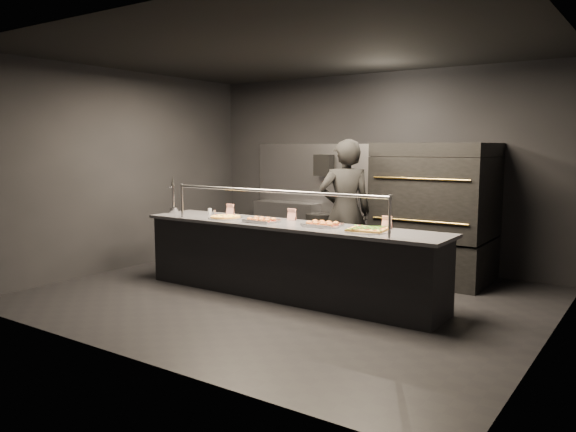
{
  "coord_description": "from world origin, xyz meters",
  "views": [
    {
      "loc": [
        3.89,
        -5.65,
        1.88
      ],
      "look_at": [
        -0.12,
        0.2,
        0.98
      ],
      "focal_mm": 35.0,
      "sensor_mm": 36.0,
      "label": 1
    }
  ],
  "objects_px": {
    "fire_extinguisher": "(353,196)",
    "square_pizza": "(367,230)",
    "towel_dispenser": "(324,165)",
    "trash_bin": "(319,237)",
    "round_pizza": "(225,217)",
    "slider_tray_a": "(262,220)",
    "pizza_oven": "(435,211)",
    "beer_tap": "(173,202)",
    "slider_tray_b": "(322,224)",
    "service_counter": "(287,260)",
    "prep_shelf": "(287,228)",
    "worker": "(345,212)"
  },
  "relations": [
    {
      "from": "fire_extinguisher",
      "to": "trash_bin",
      "type": "height_order",
      "value": "fire_extinguisher"
    },
    {
      "from": "towel_dispenser",
      "to": "slider_tray_b",
      "type": "bearing_deg",
      "value": -59.52
    },
    {
      "from": "pizza_oven",
      "to": "towel_dispenser",
      "type": "distance_m",
      "value": 2.23
    },
    {
      "from": "service_counter",
      "to": "slider_tray_a",
      "type": "height_order",
      "value": "service_counter"
    },
    {
      "from": "pizza_oven",
      "to": "beer_tap",
      "type": "height_order",
      "value": "pizza_oven"
    },
    {
      "from": "pizza_oven",
      "to": "prep_shelf",
      "type": "xyz_separation_m",
      "value": [
        -2.8,
        0.42,
        -0.52
      ]
    },
    {
      "from": "fire_extinguisher",
      "to": "service_counter",
      "type": "bearing_deg",
      "value": -81.7
    },
    {
      "from": "towel_dispenser",
      "to": "trash_bin",
      "type": "distance_m",
      "value": 1.19
    },
    {
      "from": "beer_tap",
      "to": "round_pizza",
      "type": "xyz_separation_m",
      "value": [
        1.0,
        -0.03,
        -0.13
      ]
    },
    {
      "from": "fire_extinguisher",
      "to": "round_pizza",
      "type": "height_order",
      "value": "fire_extinguisher"
    },
    {
      "from": "beer_tap",
      "to": "square_pizza",
      "type": "relative_size",
      "value": 1.02
    },
    {
      "from": "worker",
      "to": "beer_tap",
      "type": "bearing_deg",
      "value": -13.43
    },
    {
      "from": "beer_tap",
      "to": "towel_dispenser",
      "type": "bearing_deg",
      "value": 66.53
    },
    {
      "from": "service_counter",
      "to": "slider_tray_b",
      "type": "height_order",
      "value": "service_counter"
    },
    {
      "from": "pizza_oven",
      "to": "trash_bin",
      "type": "relative_size",
      "value": 2.51
    },
    {
      "from": "pizza_oven",
      "to": "beer_tap",
      "type": "relative_size",
      "value": 3.63
    },
    {
      "from": "beer_tap",
      "to": "trash_bin",
      "type": "distance_m",
      "value": 2.55
    },
    {
      "from": "pizza_oven",
      "to": "beer_tap",
      "type": "bearing_deg",
      "value": -148.53
    },
    {
      "from": "towel_dispenser",
      "to": "slider_tray_a",
      "type": "distance_m",
      "value": 2.62
    },
    {
      "from": "trash_bin",
      "to": "slider_tray_a",
      "type": "bearing_deg",
      "value": -76.96
    },
    {
      "from": "square_pizza",
      "to": "service_counter",
      "type": "bearing_deg",
      "value": 178.7
    },
    {
      "from": "beer_tap",
      "to": "square_pizza",
      "type": "height_order",
      "value": "beer_tap"
    },
    {
      "from": "beer_tap",
      "to": "worker",
      "type": "height_order",
      "value": "worker"
    },
    {
      "from": "slider_tray_b",
      "to": "square_pizza",
      "type": "distance_m",
      "value": 0.61
    },
    {
      "from": "trash_bin",
      "to": "slider_tray_b",
      "type": "bearing_deg",
      "value": -58.0
    },
    {
      "from": "service_counter",
      "to": "slider_tray_a",
      "type": "bearing_deg",
      "value": -164.01
    },
    {
      "from": "prep_shelf",
      "to": "round_pizza",
      "type": "distance_m",
      "value": 2.51
    },
    {
      "from": "pizza_oven",
      "to": "trash_bin",
      "type": "xyz_separation_m",
      "value": [
        -2.05,
        0.27,
        -0.59
      ]
    },
    {
      "from": "slider_tray_b",
      "to": "trash_bin",
      "type": "relative_size",
      "value": 0.64
    },
    {
      "from": "worker",
      "to": "pizza_oven",
      "type": "bearing_deg",
      "value": -177.39
    },
    {
      "from": "pizza_oven",
      "to": "towel_dispenser",
      "type": "height_order",
      "value": "pizza_oven"
    },
    {
      "from": "slider_tray_b",
      "to": "round_pizza",
      "type": "bearing_deg",
      "value": -177.19
    },
    {
      "from": "fire_extinguisher",
      "to": "round_pizza",
      "type": "distance_m",
      "value": 2.53
    },
    {
      "from": "beer_tap",
      "to": "slider_tray_a",
      "type": "relative_size",
      "value": 1.27
    },
    {
      "from": "round_pizza",
      "to": "square_pizza",
      "type": "xyz_separation_m",
      "value": [
        2.06,
        0.03,
        0.0
      ]
    },
    {
      "from": "fire_extinguisher",
      "to": "beer_tap",
      "type": "height_order",
      "value": "beer_tap"
    },
    {
      "from": "slider_tray_b",
      "to": "square_pizza",
      "type": "bearing_deg",
      "value": -3.56
    },
    {
      "from": "fire_extinguisher",
      "to": "square_pizza",
      "type": "bearing_deg",
      "value": -58.92
    },
    {
      "from": "pizza_oven",
      "to": "towel_dispenser",
      "type": "bearing_deg",
      "value": 166.86
    },
    {
      "from": "round_pizza",
      "to": "square_pizza",
      "type": "bearing_deg",
      "value": 0.92
    },
    {
      "from": "pizza_oven",
      "to": "trash_bin",
      "type": "height_order",
      "value": "pizza_oven"
    },
    {
      "from": "round_pizza",
      "to": "prep_shelf",
      "type": "bearing_deg",
      "value": 105.28
    },
    {
      "from": "prep_shelf",
      "to": "square_pizza",
      "type": "height_order",
      "value": "square_pizza"
    },
    {
      "from": "towel_dispenser",
      "to": "round_pizza",
      "type": "height_order",
      "value": "towel_dispenser"
    },
    {
      "from": "slider_tray_b",
      "to": "trash_bin",
      "type": "bearing_deg",
      "value": 122.0
    },
    {
      "from": "fire_extinguisher",
      "to": "slider_tray_a",
      "type": "bearing_deg",
      "value": -89.42
    },
    {
      "from": "slider_tray_b",
      "to": "trash_bin",
      "type": "distance_m",
      "value": 2.61
    },
    {
      "from": "round_pizza",
      "to": "slider_tray_a",
      "type": "xyz_separation_m",
      "value": [
        0.63,
        -0.03,
        0.01
      ]
    },
    {
      "from": "towel_dispenser",
      "to": "worker",
      "type": "xyz_separation_m",
      "value": [
        1.14,
        -1.35,
        -0.57
      ]
    },
    {
      "from": "round_pizza",
      "to": "square_pizza",
      "type": "distance_m",
      "value": 2.06
    }
  ]
}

